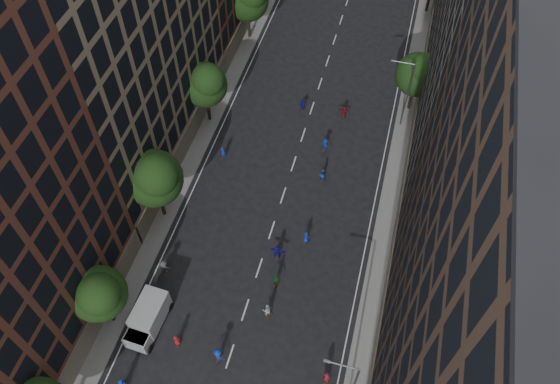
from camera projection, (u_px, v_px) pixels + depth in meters
The scene contains 26 objects.
ground at pixel (302, 138), 62.63m from camera, with size 240.00×240.00×0.00m, color black.
sidewalk_left at pixel (224, 77), 68.77m from camera, with size 4.00×105.00×0.15m, color slate.
sidewalk_right at pixel (415, 112), 65.03m from camera, with size 4.00×105.00×0.15m, color slate.
bldg_left_b at pixel (90, 9), 49.08m from camera, with size 14.00×26.00×34.00m, color #816E54.
bldg_right_a at pixel (534, 304), 30.80m from camera, with size 14.00×30.00×36.00m, color #412E23.
bldg_right_b at pixel (525, 22), 48.76m from camera, with size 14.00×28.00×33.00m, color #686155.
tree_left_1 at pixel (99, 294), 44.79m from camera, with size 4.80×4.80×8.21m.
tree_left_2 at pixel (155, 178), 51.06m from camera, with size 5.60×5.60×9.45m.
tree_left_3 at pixel (206, 83), 59.60m from camera, with size 5.00×5.00×8.58m.
tree_right_a at pixel (419, 73), 60.88m from camera, with size 5.00×5.00×8.39m.
streetlamp_far at pixel (406, 92), 59.76m from camera, with size 2.64×0.22×9.06m.
cargo_van at pixel (148, 318), 47.90m from camera, with size 2.68×5.24×2.72m.
skater_0 at pixel (123, 384), 45.07m from camera, with size 0.79×0.52×1.62m, color #152EAB.
skater_3 at pixel (218, 355), 46.42m from camera, with size 1.20×0.69×1.86m, color #132C9E.
skater_6 at pixel (177, 340), 47.42m from camera, with size 0.73×0.47×1.49m, color maroon.
skater_7 at pixel (326, 378), 45.27m from camera, with size 0.69×0.45×1.88m, color maroon.
skater_8 at pixel (267, 310), 48.97m from camera, with size 0.84×0.66×1.73m, color #B4B4B0.
skater_9 at pixel (164, 267), 51.50m from camera, with size 1.21×0.69×1.87m, color #45464B.
skater_10 at pixel (276, 280), 50.80m from camera, with size 1.01×0.42×1.72m, color #1A591F.
skater_11 at pixel (277, 252), 52.58m from camera, with size 1.59×0.51×1.72m, color #1B129A.
skater_12 at pixel (306, 238), 53.69m from camera, with size 0.74×0.48×1.51m, color #122B99.
skater_13 at pixel (223, 153), 60.15m from camera, with size 0.62×0.40×1.69m, color #1331A0.
skater_14 at pixel (322, 175), 58.30m from camera, with size 0.81×0.63×1.66m, color #164AB8.
skater_15 at pixel (325, 145), 60.85m from camera, with size 1.10×0.63×1.71m, color navy.
skater_16 at pixel (302, 106), 64.56m from camera, with size 1.01×0.42×1.72m, color #1515AD.
skater_17 at pixel (344, 112), 64.06m from camera, with size 1.45×0.46×1.56m, color maroon.
Camera 1 is at (8.60, -1.65, 46.46)m, focal length 35.00 mm.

